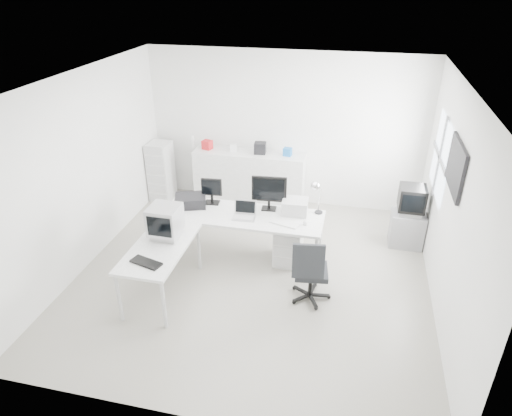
% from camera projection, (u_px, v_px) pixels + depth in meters
% --- Properties ---
extents(floor, '(5.00, 5.00, 0.01)m').
position_uv_depth(floor, '(253.00, 274.00, 6.72)').
color(floor, '#B9B7A6').
rests_on(floor, ground).
extents(ceiling, '(5.00, 5.00, 0.01)m').
position_uv_depth(ceiling, '(252.00, 82.00, 5.41)').
color(ceiling, white).
rests_on(ceiling, back_wall).
extents(back_wall, '(5.00, 0.02, 2.80)m').
position_uv_depth(back_wall, '(284.00, 130.00, 8.22)').
color(back_wall, silver).
rests_on(back_wall, floor).
extents(left_wall, '(0.02, 5.00, 2.80)m').
position_uv_depth(left_wall, '(84.00, 172.00, 6.56)').
color(left_wall, silver).
rests_on(left_wall, floor).
extents(right_wall, '(0.02, 5.00, 2.80)m').
position_uv_depth(right_wall, '(451.00, 208.00, 5.57)').
color(right_wall, silver).
rests_on(right_wall, floor).
extents(window, '(0.02, 1.20, 1.10)m').
position_uv_depth(window, '(440.00, 157.00, 6.52)').
color(window, white).
rests_on(window, right_wall).
extents(wall_picture, '(0.04, 0.90, 0.60)m').
position_uv_depth(wall_picture, '(456.00, 167.00, 5.43)').
color(wall_picture, black).
rests_on(wall_picture, right_wall).
extents(main_desk, '(2.40, 0.80, 0.75)m').
position_uv_depth(main_desk, '(243.00, 236.00, 6.96)').
color(main_desk, white).
rests_on(main_desk, floor).
extents(side_desk, '(0.70, 1.40, 0.75)m').
position_uv_depth(side_desk, '(162.00, 270.00, 6.18)').
color(side_desk, white).
rests_on(side_desk, floor).
extents(drawer_pedestal, '(0.40, 0.50, 0.60)m').
position_uv_depth(drawer_pedestal, '(288.00, 244.00, 6.90)').
color(drawer_pedestal, white).
rests_on(drawer_pedestal, floor).
extents(inkjet_printer, '(0.55, 0.49, 0.16)m').
position_uv_depth(inkjet_printer, '(190.00, 201.00, 7.00)').
color(inkjet_printer, black).
rests_on(inkjet_printer, main_desk).
extents(lcd_monitor_small, '(0.33, 0.21, 0.40)m').
position_uv_depth(lcd_monitor_small, '(212.00, 191.00, 7.01)').
color(lcd_monitor_small, black).
rests_on(lcd_monitor_small, main_desk).
extents(lcd_monitor_large, '(0.54, 0.25, 0.54)m').
position_uv_depth(lcd_monitor_large, '(269.00, 193.00, 6.80)').
color(lcd_monitor_large, black).
rests_on(lcd_monitor_large, main_desk).
extents(laptop, '(0.37, 0.38, 0.23)m').
position_uv_depth(laptop, '(244.00, 211.00, 6.63)').
color(laptop, '#B7B7BA').
rests_on(laptop, main_desk).
extents(white_keyboard, '(0.44, 0.24, 0.02)m').
position_uv_depth(white_keyboard, '(284.00, 224.00, 6.52)').
color(white_keyboard, white).
rests_on(white_keyboard, main_desk).
extents(white_mouse, '(0.07, 0.07, 0.07)m').
position_uv_depth(white_mouse, '(305.00, 223.00, 6.49)').
color(white_mouse, white).
rests_on(white_mouse, main_desk).
extents(laser_printer, '(0.39, 0.34, 0.21)m').
position_uv_depth(laser_printer, '(295.00, 206.00, 6.77)').
color(laser_printer, '#B3B3B3').
rests_on(laser_printer, main_desk).
extents(desk_lamp, '(0.21, 0.21, 0.51)m').
position_uv_depth(desk_lamp, '(320.00, 198.00, 6.70)').
color(desk_lamp, silver).
rests_on(desk_lamp, main_desk).
extents(crt_monitor, '(0.45, 0.45, 0.51)m').
position_uv_depth(crt_monitor, '(165.00, 221.00, 6.10)').
color(crt_monitor, '#B7B7BA').
rests_on(crt_monitor, side_desk).
extents(black_keyboard, '(0.43, 0.27, 0.03)m').
position_uv_depth(black_keyboard, '(146.00, 263.00, 5.65)').
color(black_keyboard, black).
rests_on(black_keyboard, side_desk).
extents(office_chair, '(0.63, 0.63, 0.97)m').
position_uv_depth(office_chair, '(311.00, 268.00, 6.02)').
color(office_chair, '#2A2C2F').
rests_on(office_chair, floor).
extents(tv_cabinet, '(0.52, 0.43, 0.57)m').
position_uv_depth(tv_cabinet, '(407.00, 229.00, 7.32)').
color(tv_cabinet, gray).
rests_on(tv_cabinet, floor).
extents(crt_tv, '(0.50, 0.48, 0.45)m').
position_uv_depth(crt_tv, '(412.00, 201.00, 7.08)').
color(crt_tv, black).
rests_on(crt_tv, tv_cabinet).
extents(sideboard, '(2.05, 0.51, 1.02)m').
position_uv_depth(sideboard, '(250.00, 178.00, 8.53)').
color(sideboard, white).
rests_on(sideboard, floor).
extents(clutter_box_a, '(0.20, 0.19, 0.16)m').
position_uv_depth(clutter_box_a, '(207.00, 145.00, 8.41)').
color(clutter_box_a, red).
rests_on(clutter_box_a, sideboard).
extents(clutter_box_b, '(0.16, 0.14, 0.13)m').
position_uv_depth(clutter_box_b, '(233.00, 148.00, 8.32)').
color(clutter_box_b, white).
rests_on(clutter_box_b, sideboard).
extents(clutter_box_c, '(0.22, 0.20, 0.20)m').
position_uv_depth(clutter_box_c, '(260.00, 148.00, 8.20)').
color(clutter_box_c, black).
rests_on(clutter_box_c, sideboard).
extents(clutter_box_d, '(0.16, 0.14, 0.14)m').
position_uv_depth(clutter_box_d, '(287.00, 152.00, 8.12)').
color(clutter_box_d, '#1965B4').
rests_on(clutter_box_d, sideboard).
extents(clutter_bottle, '(0.07, 0.07, 0.22)m').
position_uv_depth(clutter_bottle, '(193.00, 141.00, 8.49)').
color(clutter_bottle, white).
rests_on(clutter_bottle, sideboard).
extents(filing_cabinet, '(0.39, 0.47, 1.12)m').
position_uv_depth(filing_cabinet, '(161.00, 172.00, 8.68)').
color(filing_cabinet, white).
rests_on(filing_cabinet, floor).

